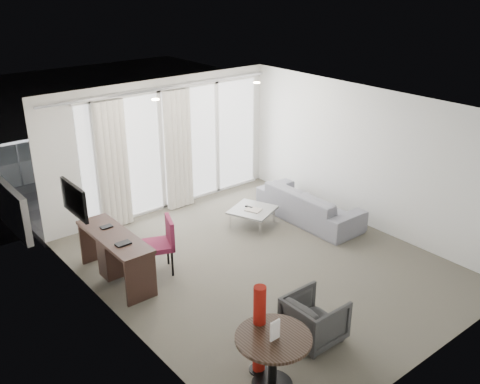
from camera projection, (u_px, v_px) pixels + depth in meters
floor at (263, 265)px, 8.76m from camera, size 5.00×6.00×0.00m
ceiling at (266, 109)px, 7.75m from camera, size 5.00×6.00×0.00m
wall_left at (118, 240)px, 6.81m from camera, size 0.00×6.00×2.60m
wall_right at (367, 158)px, 9.71m from camera, size 0.00×6.00×2.60m
wall_front at (438, 271)px, 6.11m from camera, size 5.00×0.00×2.60m
window_panel at (176, 148)px, 10.61m from camera, size 4.00×0.02×2.38m
window_frame at (177, 148)px, 10.60m from camera, size 4.10×0.06×2.44m
curtain_left at (113, 165)px, 9.65m from camera, size 0.60×0.20×2.38m
curtain_right at (179, 150)px, 10.46m from camera, size 0.60×0.20×2.38m
curtain_track at (164, 88)px, 9.83m from camera, size 4.80×0.04×0.04m
downlight_a at (155, 99)px, 8.38m from camera, size 0.12×0.12×0.02m
downlight_b at (257, 83)px, 9.60m from camera, size 0.12×0.12×0.02m
desk at (116, 257)px, 8.22m from camera, size 0.51×1.64×0.77m
tv at (74, 200)px, 7.85m from camera, size 0.05×0.80×0.50m
desk_chair at (158, 246)px, 8.39m from camera, size 0.64×0.62×0.92m
round_table at (273, 362)px, 6.10m from camera, size 0.91×0.91×0.70m
menu_card at (275, 338)px, 5.91m from camera, size 0.13×0.03×0.25m
red_lamp at (259, 330)px, 6.24m from camera, size 0.31×0.31×1.18m
tub_armchair at (314, 319)px, 6.89m from camera, size 0.69×0.67×0.63m
coffee_table at (252, 217)px, 10.04m from camera, size 0.98×0.98×0.33m
remote at (249, 206)px, 10.04m from camera, size 0.09×0.17×0.02m
magazine at (253, 209)px, 9.93m from camera, size 0.33×0.36×0.02m
sofa at (309, 204)px, 10.22m from camera, size 0.84×2.16×0.63m
terrace_slab at (143, 184)px, 12.18m from camera, size 5.60×3.00×0.12m
rattan_chair_a at (161, 158)px, 12.51m from camera, size 0.59×0.59×0.77m
rattan_chair_b at (193, 146)px, 13.12m from camera, size 0.75×0.75×0.88m
rattan_table at (182, 162)px, 12.66m from camera, size 0.53×0.53×0.49m
balustrade at (111, 145)px, 13.00m from camera, size 5.50×0.06×1.05m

